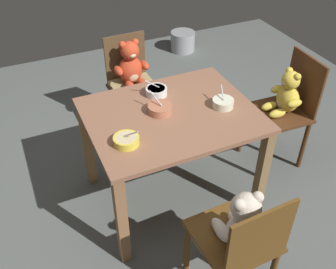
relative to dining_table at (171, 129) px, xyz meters
name	(u,v)px	position (x,y,z in m)	size (l,w,h in m)	color
ground_plane	(171,196)	(0.00, 0.00, -0.64)	(5.20, 5.20, 0.04)	#565C59
dining_table	(171,129)	(0.00, 0.00, 0.00)	(1.08, 0.86, 0.75)	brown
teddy_chair_near_front	(241,231)	(0.00, -0.86, -0.06)	(0.42, 0.43, 0.86)	#5A3A16
teddy_chair_near_right	(286,102)	(0.97, 0.04, -0.07)	(0.43, 0.43, 0.90)	#4A2A14
teddy_chair_far_center	(132,76)	(0.03, 0.84, -0.05)	(0.39, 0.38, 0.88)	#513A23
porridge_bowl_yellow_near_left	(126,140)	(-0.36, -0.17, 0.15)	(0.15, 0.15, 0.12)	yellow
porridge_bowl_white_far_center	(157,91)	(0.00, 0.24, 0.15)	(0.16, 0.15, 0.12)	silver
porridge_bowl_terracotta_center	(160,108)	(-0.06, 0.04, 0.15)	(0.16, 0.16, 0.13)	#B46A4D
porridge_bowl_cream_near_right	(223,103)	(0.34, -0.07, 0.15)	(0.14, 0.15, 0.12)	beige
metal_pail	(183,41)	(1.14, 2.15, -0.50)	(0.29, 0.29, 0.24)	#93969B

